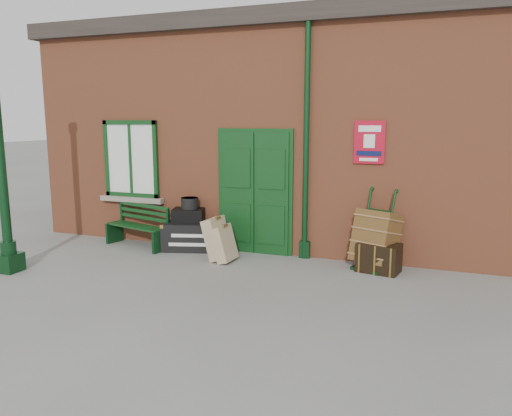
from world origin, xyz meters
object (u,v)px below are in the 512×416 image
at_px(houdini_trunk, 191,236).
at_px(dark_trunk, 379,258).
at_px(porter_trolley, 375,239).
at_px(bench, 139,225).

distance_m(houdini_trunk, dark_trunk, 3.48).
xyz_separation_m(houdini_trunk, dark_trunk, (3.47, -0.19, -0.03)).
height_order(houdini_trunk, porter_trolley, porter_trolley).
distance_m(porter_trolley, dark_trunk, 0.32).
bearing_deg(dark_trunk, houdini_trunk, -172.33).
xyz_separation_m(bench, dark_trunk, (4.53, -0.06, -0.19)).
bearing_deg(bench, dark_trunk, 14.03).
height_order(bench, dark_trunk, bench).
distance_m(bench, dark_trunk, 4.53).
bearing_deg(houdini_trunk, dark_trunk, -19.68).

